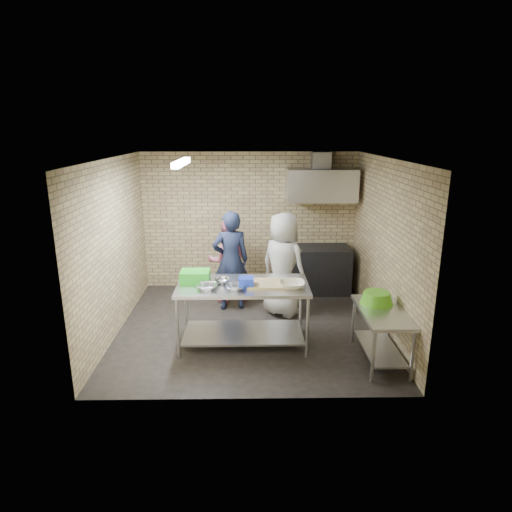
% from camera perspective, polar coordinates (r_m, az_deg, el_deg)
% --- Properties ---
extents(floor, '(4.20, 4.20, 0.00)m').
position_cam_1_polar(floor, '(7.35, -0.76, -9.09)').
color(floor, black).
rests_on(floor, ground).
extents(ceiling, '(4.20, 4.20, 0.00)m').
position_cam_1_polar(ceiling, '(6.66, -0.85, 12.42)').
color(ceiling, black).
rests_on(ceiling, ground).
extents(back_wall, '(4.20, 0.06, 2.70)m').
position_cam_1_polar(back_wall, '(8.83, -0.84, 4.49)').
color(back_wall, tan).
rests_on(back_wall, ground).
extents(front_wall, '(4.20, 0.06, 2.70)m').
position_cam_1_polar(front_wall, '(4.98, -0.74, -4.83)').
color(front_wall, tan).
rests_on(front_wall, ground).
extents(left_wall, '(0.06, 4.00, 2.70)m').
position_cam_1_polar(left_wall, '(7.19, -17.79, 1.01)').
color(left_wall, tan).
rests_on(left_wall, ground).
extents(right_wall, '(0.06, 4.00, 2.70)m').
position_cam_1_polar(right_wall, '(7.20, 16.16, 1.16)').
color(right_wall, tan).
rests_on(right_wall, ground).
extents(prep_table, '(1.90, 0.95, 0.95)m').
position_cam_1_polar(prep_table, '(6.62, -1.67, -7.52)').
color(prep_table, silver).
rests_on(prep_table, floor).
extents(side_counter, '(0.60, 1.20, 0.75)m').
position_cam_1_polar(side_counter, '(6.45, 15.70, -9.79)').
color(side_counter, silver).
rests_on(side_counter, floor).
extents(stove, '(1.20, 0.70, 0.90)m').
position_cam_1_polar(stove, '(8.82, 7.99, -1.72)').
color(stove, black).
rests_on(stove, floor).
extents(range_hood, '(1.30, 0.60, 0.60)m').
position_cam_1_polar(range_hood, '(8.52, 8.37, 9.01)').
color(range_hood, silver).
rests_on(range_hood, back_wall).
extents(hood_duct, '(0.35, 0.30, 0.30)m').
position_cam_1_polar(hood_duct, '(8.63, 8.34, 12.10)').
color(hood_duct, '#A5A8AD').
rests_on(hood_duct, back_wall).
extents(wall_shelf, '(0.80, 0.20, 0.04)m').
position_cam_1_polar(wall_shelf, '(8.78, 10.08, 7.96)').
color(wall_shelf, '#3F2B19').
rests_on(wall_shelf, back_wall).
extents(fluorescent_fixture, '(0.10, 1.25, 0.08)m').
position_cam_1_polar(fluorescent_fixture, '(6.74, -9.57, 11.74)').
color(fluorescent_fixture, white).
rests_on(fluorescent_fixture, ceiling).
extents(green_crate, '(0.42, 0.32, 0.17)m').
position_cam_1_polar(green_crate, '(6.58, -7.81, -2.60)').
color(green_crate, green).
rests_on(green_crate, prep_table).
extents(blue_tub, '(0.21, 0.21, 0.14)m').
position_cam_1_polar(blue_tub, '(6.33, -1.27, -3.36)').
color(blue_tub, '#1934C2').
rests_on(blue_tub, prep_table).
extents(cutting_board, '(0.58, 0.44, 0.03)m').
position_cam_1_polar(cutting_board, '(6.42, 1.42, -3.55)').
color(cutting_board, tan).
rests_on(cutting_board, prep_table).
extents(mixing_bowl_a, '(0.31, 0.31, 0.07)m').
position_cam_1_polar(mixing_bowl_a, '(6.27, -6.31, -3.95)').
color(mixing_bowl_a, silver).
rests_on(mixing_bowl_a, prep_table).
extents(mixing_bowl_b, '(0.24, 0.24, 0.07)m').
position_cam_1_polar(mixing_bowl_b, '(6.49, -4.35, -3.20)').
color(mixing_bowl_b, '#B1B2B8').
rests_on(mixing_bowl_b, prep_table).
extents(mixing_bowl_c, '(0.28, 0.28, 0.07)m').
position_cam_1_polar(mixing_bowl_c, '(6.23, -2.65, -4.04)').
color(mixing_bowl_c, '#B3B6BA').
rests_on(mixing_bowl_c, prep_table).
extents(ceramic_bowl, '(0.38, 0.38, 0.09)m').
position_cam_1_polar(ceramic_bowl, '(6.32, 4.65, -3.67)').
color(ceramic_bowl, beige).
rests_on(ceramic_bowl, prep_table).
extents(green_basin, '(0.46, 0.46, 0.17)m').
position_cam_1_polar(green_basin, '(6.49, 15.23, -5.19)').
color(green_basin, '#59C626').
rests_on(green_basin, side_counter).
extents(bottle_red, '(0.07, 0.07, 0.18)m').
position_cam_1_polar(bottle_red, '(8.72, 8.48, 8.71)').
color(bottle_red, '#B22619').
rests_on(bottle_red, wall_shelf).
extents(bottle_green, '(0.06, 0.06, 0.15)m').
position_cam_1_polar(bottle_green, '(8.80, 11.08, 8.55)').
color(bottle_green, green).
rests_on(bottle_green, wall_shelf).
extents(man_navy, '(0.72, 0.54, 1.77)m').
position_cam_1_polar(man_navy, '(7.79, -3.26, -0.63)').
color(man_navy, black).
rests_on(man_navy, floor).
extents(woman_pink, '(0.82, 0.68, 1.55)m').
position_cam_1_polar(woman_pink, '(8.16, -3.65, -0.67)').
color(woman_pink, '#CC6C81').
rests_on(woman_pink, floor).
extents(woman_white, '(1.04, 1.00, 1.79)m').
position_cam_1_polar(woman_white, '(7.56, 3.50, -1.11)').
color(woman_white, silver).
rests_on(woman_white, floor).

